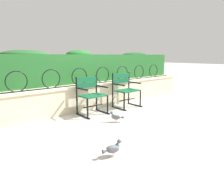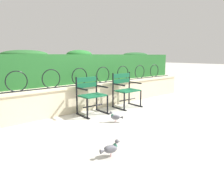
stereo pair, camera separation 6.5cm
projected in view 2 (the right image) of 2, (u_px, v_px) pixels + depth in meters
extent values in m
plane|color=#BCB7AD|center=(114.00, 113.00, 4.73)|extent=(60.00, 60.00, 0.00)
cube|color=beige|center=(95.00, 96.00, 5.26)|extent=(6.65, 0.35, 0.58)
cube|color=beige|center=(95.00, 84.00, 5.21)|extent=(6.65, 0.41, 0.05)
cylinder|color=black|center=(97.00, 83.00, 5.15)|extent=(6.13, 0.02, 0.02)
torus|color=black|center=(17.00, 81.00, 3.90)|extent=(0.42, 0.02, 0.42)
torus|color=black|center=(51.00, 79.00, 4.35)|extent=(0.42, 0.02, 0.42)
torus|color=black|center=(80.00, 77.00, 4.79)|extent=(0.42, 0.02, 0.42)
torus|color=black|center=(103.00, 75.00, 5.24)|extent=(0.42, 0.02, 0.42)
torus|color=black|center=(123.00, 73.00, 5.68)|extent=(0.42, 0.02, 0.42)
torus|color=black|center=(140.00, 72.00, 6.13)|extent=(0.42, 0.02, 0.42)
torus|color=black|center=(154.00, 71.00, 6.57)|extent=(0.42, 0.02, 0.42)
cube|color=#236028|center=(85.00, 68.00, 5.51)|extent=(6.52, 0.63, 0.73)
ellipsoid|color=#235625|center=(25.00, 54.00, 4.47)|extent=(1.02, 0.57, 0.19)
ellipsoid|color=#1F5D24|center=(79.00, 54.00, 5.35)|extent=(0.70, 0.57, 0.24)
ellipsoid|color=#245429|center=(136.00, 55.00, 6.72)|extent=(0.98, 0.57, 0.15)
cube|color=#145B38|center=(96.00, 96.00, 4.46)|extent=(0.55, 0.13, 0.03)
cube|color=#145B38|center=(93.00, 96.00, 4.56)|extent=(0.55, 0.13, 0.03)
cube|color=#145B38|center=(89.00, 95.00, 4.66)|extent=(0.55, 0.13, 0.03)
cube|color=#145B38|center=(87.00, 79.00, 4.68)|extent=(0.55, 0.03, 0.11)
cube|color=#145B38|center=(87.00, 85.00, 4.70)|extent=(0.55, 0.03, 0.11)
cylinder|color=black|center=(97.00, 93.00, 4.92)|extent=(0.04, 0.04, 0.86)
cylinder|color=black|center=(108.00, 105.00, 4.63)|extent=(0.04, 0.04, 0.44)
cube|color=black|center=(103.00, 112.00, 4.80)|extent=(0.04, 0.52, 0.02)
cube|color=black|center=(102.00, 86.00, 4.70)|extent=(0.04, 0.40, 0.03)
cylinder|color=black|center=(77.00, 96.00, 4.57)|extent=(0.04, 0.04, 0.86)
cylinder|color=black|center=(87.00, 109.00, 4.28)|extent=(0.04, 0.04, 0.44)
cube|color=black|center=(83.00, 116.00, 4.46)|extent=(0.04, 0.52, 0.02)
cube|color=black|center=(82.00, 89.00, 4.35)|extent=(0.04, 0.40, 0.03)
cylinder|color=black|center=(93.00, 106.00, 4.60)|extent=(0.52, 0.03, 0.03)
cube|color=#145B38|center=(131.00, 91.00, 5.09)|extent=(0.58, 0.13, 0.03)
cube|color=#145B38|center=(128.00, 91.00, 5.20)|extent=(0.58, 0.13, 0.03)
cube|color=#145B38|center=(124.00, 90.00, 5.30)|extent=(0.58, 0.13, 0.03)
cube|color=#145B38|center=(121.00, 76.00, 5.32)|extent=(0.58, 0.03, 0.11)
cube|color=#145B38|center=(121.00, 81.00, 5.34)|extent=(0.58, 0.03, 0.11)
cylinder|color=black|center=(129.00, 88.00, 5.56)|extent=(0.04, 0.04, 0.89)
cylinder|color=black|center=(141.00, 99.00, 5.27)|extent=(0.04, 0.04, 0.44)
cube|color=black|center=(135.00, 105.00, 5.45)|extent=(0.04, 0.52, 0.02)
cube|color=black|center=(136.00, 83.00, 5.35)|extent=(0.04, 0.40, 0.03)
cylinder|color=black|center=(113.00, 90.00, 5.19)|extent=(0.04, 0.04, 0.89)
cylinder|color=black|center=(124.00, 102.00, 4.91)|extent=(0.04, 0.04, 0.44)
cube|color=black|center=(119.00, 109.00, 5.08)|extent=(0.04, 0.52, 0.02)
cube|color=black|center=(119.00, 85.00, 4.98)|extent=(0.04, 0.40, 0.03)
cylinder|color=black|center=(127.00, 100.00, 5.24)|extent=(0.55, 0.03, 0.03)
ellipsoid|color=slate|center=(111.00, 149.00, 2.69)|extent=(0.21, 0.14, 0.11)
cylinder|color=#2D6B56|center=(115.00, 145.00, 2.71)|extent=(0.07, 0.06, 0.06)
sphere|color=#55555D|center=(117.00, 141.00, 2.71)|extent=(0.06, 0.06, 0.06)
cone|color=black|center=(119.00, 141.00, 2.73)|extent=(0.02, 0.02, 0.01)
cone|color=#4A4A52|center=(103.00, 151.00, 2.64)|extent=(0.09, 0.08, 0.06)
ellipsoid|color=#5B5B63|center=(109.00, 147.00, 2.72)|extent=(0.14, 0.05, 0.07)
ellipsoid|color=#5B5B63|center=(112.00, 150.00, 2.64)|extent=(0.14, 0.05, 0.07)
cylinder|color=#C6515B|center=(111.00, 154.00, 2.72)|extent=(0.01, 0.01, 0.05)
cylinder|color=#C6515B|center=(111.00, 155.00, 2.68)|extent=(0.01, 0.01, 0.05)
ellipsoid|color=slate|center=(116.00, 117.00, 4.08)|extent=(0.21, 0.20, 0.11)
cylinder|color=#2D6B56|center=(112.00, 115.00, 4.07)|extent=(0.07, 0.07, 0.06)
sphere|color=#55555D|center=(111.00, 113.00, 4.06)|extent=(0.06, 0.06, 0.06)
cone|color=black|center=(109.00, 113.00, 4.07)|extent=(0.03, 0.03, 0.01)
cone|color=#4A4A52|center=(121.00, 117.00, 4.07)|extent=(0.10, 0.10, 0.06)
ellipsoid|color=#5B5B63|center=(116.00, 117.00, 4.03)|extent=(0.12, 0.11, 0.07)
ellipsoid|color=#5B5B63|center=(116.00, 116.00, 4.12)|extent=(0.12, 0.11, 0.07)
cylinder|color=#C6515B|center=(115.00, 121.00, 4.07)|extent=(0.01, 0.01, 0.05)
cylinder|color=#C6515B|center=(116.00, 121.00, 4.11)|extent=(0.01, 0.01, 0.05)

